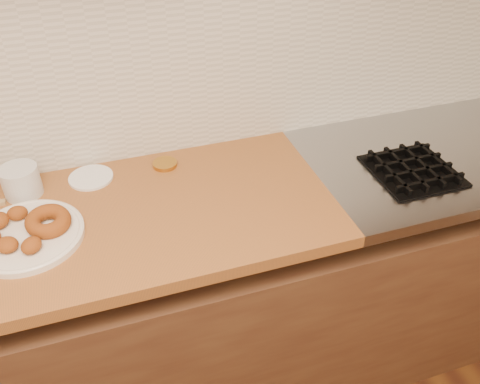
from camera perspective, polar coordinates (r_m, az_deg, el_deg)
name	(u,v)px	position (r m, az deg, el deg)	size (l,w,h in m)	color
wall_back	(126,19)	(1.57, -12.68, 18.39)	(4.00, 0.02, 2.70)	#C3B299
base_cabinet	(175,319)	(1.87, -7.29, -13.95)	(3.60, 0.60, 0.77)	brown
backsplash	(133,70)	(1.61, -11.90, 13.24)	(3.60, 0.02, 0.60)	beige
donut_plate	(27,236)	(1.49, -22.78, -4.58)	(0.30, 0.30, 0.02)	silver
ring_donut	(48,221)	(1.47, -20.76, -3.08)	(0.12, 0.12, 0.04)	brown
fried_dough_chunks	(7,232)	(1.48, -24.74, -4.11)	(0.18, 0.21, 0.04)	brown
plastic_tub	(21,181)	(1.65, -23.37, 1.12)	(0.11, 0.11, 0.09)	silver
tub_lid	(91,178)	(1.67, -16.40, 1.57)	(0.14, 0.14, 0.01)	white
brass_jar_lid	(165,164)	(1.68, -8.43, 3.13)	(0.08, 0.08, 0.01)	#B7842E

